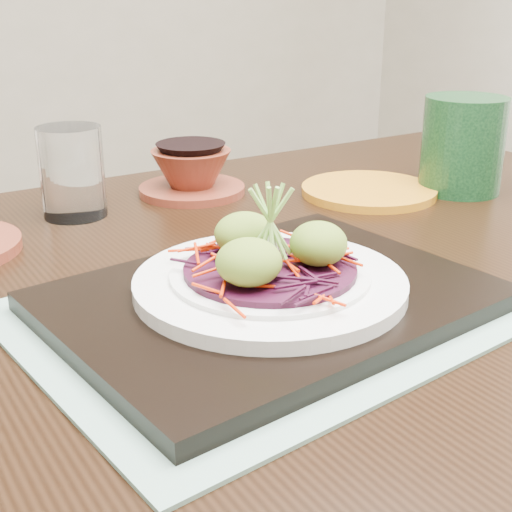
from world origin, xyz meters
TOP-DOWN VIEW (x-y plane):
  - dining_table at (-0.10, 0.08)m, footprint 1.33×0.93m
  - placemat at (-0.13, 0.02)m, footprint 0.42×0.33m
  - serving_tray at (-0.13, 0.02)m, footprint 0.36×0.28m
  - white_plate at (-0.13, 0.02)m, footprint 0.23×0.23m
  - cabbage_bed at (-0.13, 0.02)m, footprint 0.14×0.14m
  - carrot_julienne at (-0.13, 0.02)m, footprint 0.18×0.18m
  - guacamole_scoops at (-0.13, 0.02)m, footprint 0.13×0.11m
  - scallion_garnish at (-0.13, 0.02)m, footprint 0.05×0.05m
  - water_glass at (-0.16, 0.36)m, footprint 0.09×0.09m
  - terracotta_bowl_set at (-0.00, 0.36)m, footprint 0.18×0.18m
  - yellow_plate at (0.18, 0.23)m, footprint 0.18×0.18m
  - green_jar at (0.29, 0.17)m, footprint 0.13×0.13m

SIDE VIEW (x-z plane):
  - dining_table at x=-0.10m, z-range 0.29..1.09m
  - placemat at x=-0.13m, z-range 0.80..0.80m
  - yellow_plate at x=0.18m, z-range 0.80..0.81m
  - serving_tray at x=-0.13m, z-range 0.80..0.82m
  - terracotta_bowl_set at x=0.00m, z-range 0.80..0.85m
  - white_plate at x=-0.13m, z-range 0.82..0.83m
  - cabbage_bed at x=-0.13m, z-range 0.84..0.84m
  - carrot_julienne at x=-0.13m, z-range 0.84..0.85m
  - water_glass at x=-0.16m, z-range 0.80..0.91m
  - guacamole_scoops at x=-0.13m, z-range 0.84..0.88m
  - green_jar at x=0.29m, z-range 0.80..0.92m
  - scallion_garnish at x=-0.13m, z-range 0.84..0.92m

